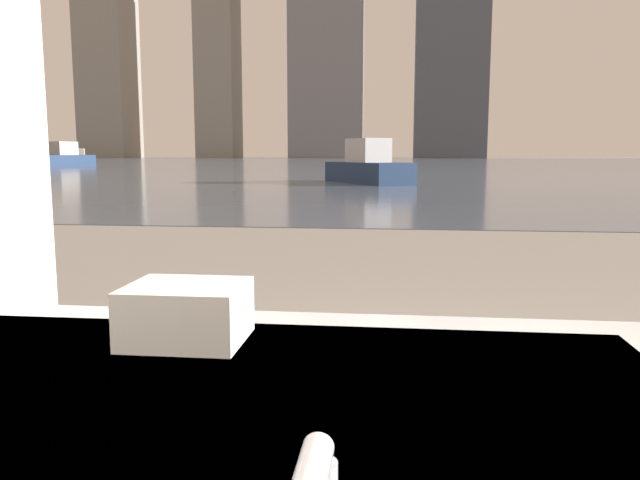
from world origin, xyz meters
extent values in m
cube|color=white|center=(0.00, 0.40, 0.50)|extent=(1.55, 1.04, 0.04)
cube|color=silver|center=(-0.14, 0.77, 0.54)|extent=(0.24, 0.21, 0.04)
cube|color=silver|center=(-0.14, 0.77, 0.58)|extent=(0.24, 0.21, 0.04)
cube|color=silver|center=(-0.14, 0.77, 0.62)|extent=(0.24, 0.21, 0.04)
cube|color=slate|center=(0.00, 62.00, 0.01)|extent=(180.00, 110.00, 0.01)
cube|color=navy|center=(-39.10, 75.25, 0.36)|extent=(2.82, 4.21, 0.70)
cube|color=#B2A893|center=(-39.10, 75.25, 1.11)|extent=(1.50, 1.77, 0.80)
cube|color=navy|center=(-0.46, 18.50, 0.32)|extent=(2.86, 3.69, 0.62)
cube|color=silver|center=(-0.46, 18.50, 0.99)|extent=(1.44, 1.60, 0.71)
cube|color=navy|center=(-21.63, 39.34, 0.40)|extent=(2.69, 4.69, 0.78)
cube|color=#B2A893|center=(-21.63, 39.34, 1.23)|extent=(1.53, 1.91, 0.89)
cube|color=gray|center=(-32.87, 118.00, 16.80)|extent=(7.18, 8.39, 33.60)
cube|color=#4C515B|center=(10.60, 118.00, 21.90)|extent=(12.88, 6.98, 43.80)
camera|label=1|loc=(0.28, -0.45, 0.91)|focal=35.00mm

